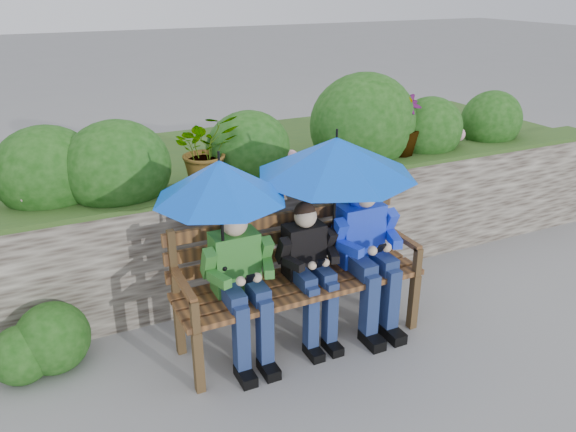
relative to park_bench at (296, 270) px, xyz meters
name	(u,v)px	position (x,y,z in m)	size (l,w,h in m)	color
ground	(293,329)	(0.01, 0.05, -0.57)	(60.00, 60.00, 0.00)	gray
garden_backdrop	(225,196)	(0.03, 1.68, 0.02)	(8.00, 2.86, 1.84)	#3F362E
park_bench	(296,270)	(0.00, 0.00, 0.00)	(1.89, 0.55, 1.00)	#49351D
boy_left	(241,277)	(-0.48, -0.09, 0.10)	(0.50, 0.58, 1.17)	#275F26
boy_middle	(310,265)	(0.07, -0.08, 0.07)	(0.45, 0.52, 1.11)	black
boy_right	(366,241)	(0.56, -0.08, 0.17)	(0.54, 0.65, 1.23)	blue
umbrella_left	(220,180)	(-0.59, -0.07, 0.83)	(0.90, 0.90, 0.86)	blue
umbrella_right	(336,156)	(0.29, -0.04, 0.86)	(1.18, 1.18, 0.88)	blue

